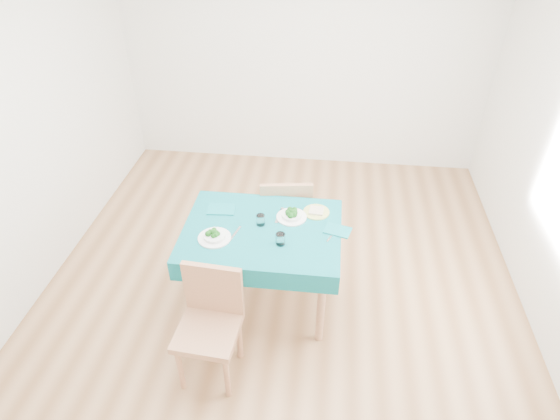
# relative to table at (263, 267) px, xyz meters

# --- Properties ---
(room_shell) EXTENTS (4.02, 4.52, 2.73)m
(room_shell) POSITION_rel_table_xyz_m (0.12, 0.13, 0.97)
(room_shell) COLOR brown
(room_shell) RESTS_ON ground
(table) EXTENTS (1.15, 0.87, 0.76)m
(table) POSITION_rel_table_xyz_m (0.00, 0.00, 0.00)
(table) COLOR #095F66
(table) RESTS_ON ground
(chair_near) EXTENTS (0.43, 0.47, 1.01)m
(chair_near) POSITION_rel_table_xyz_m (-0.26, -0.71, 0.12)
(chair_near) COLOR #A26E4C
(chair_near) RESTS_ON ground
(chair_far) EXTENTS (0.49, 0.53, 1.07)m
(chair_far) POSITION_rel_table_xyz_m (0.10, 0.67, 0.16)
(chair_far) COLOR #A26E4C
(chair_far) RESTS_ON ground
(bowl_near) EXTENTS (0.24, 0.24, 0.07)m
(bowl_near) POSITION_rel_table_xyz_m (-0.32, -0.15, 0.42)
(bowl_near) COLOR white
(bowl_near) RESTS_ON table
(bowl_far) EXTENTS (0.23, 0.23, 0.07)m
(bowl_far) POSITION_rel_table_xyz_m (0.20, 0.16, 0.41)
(bowl_far) COLOR white
(bowl_far) RESTS_ON table
(fork_near) EXTENTS (0.08, 0.19, 0.00)m
(fork_near) POSITION_rel_table_xyz_m (-0.37, -0.13, 0.38)
(fork_near) COLOR silver
(fork_near) RESTS_ON table
(knife_near) EXTENTS (0.08, 0.22, 0.00)m
(knife_near) POSITION_rel_table_xyz_m (-0.19, -0.10, 0.38)
(knife_near) COLOR silver
(knife_near) RESTS_ON table
(fork_far) EXTENTS (0.05, 0.19, 0.00)m
(fork_far) POSITION_rel_table_xyz_m (0.11, 0.17, 0.38)
(fork_far) COLOR silver
(fork_far) RESTS_ON table
(knife_far) EXTENTS (0.09, 0.18, 0.00)m
(knife_far) POSITION_rel_table_xyz_m (0.52, -0.01, 0.38)
(knife_far) COLOR silver
(knife_far) RESTS_ON table
(napkin_near) EXTENTS (0.22, 0.16, 0.01)m
(napkin_near) POSITION_rel_table_xyz_m (-0.35, 0.20, 0.39)
(napkin_near) COLOR #0D6A71
(napkin_near) RESTS_ON table
(napkin_far) EXTENTS (0.22, 0.18, 0.01)m
(napkin_far) POSITION_rel_table_xyz_m (0.55, 0.04, 0.38)
(napkin_far) COLOR #0D6A71
(napkin_far) RESTS_ON table
(tumbler_center) EXTENTS (0.06, 0.06, 0.08)m
(tumbler_center) POSITION_rel_table_xyz_m (-0.02, 0.05, 0.42)
(tumbler_center) COLOR white
(tumbler_center) RESTS_ON table
(tumbler_side) EXTENTS (0.07, 0.07, 0.09)m
(tumbler_side) POSITION_rel_table_xyz_m (0.16, -0.15, 0.42)
(tumbler_side) COLOR white
(tumbler_side) RESTS_ON table
(side_plate) EXTENTS (0.20, 0.20, 0.01)m
(side_plate) POSITION_rel_table_xyz_m (0.39, 0.25, 0.38)
(side_plate) COLOR #BDC660
(side_plate) RESTS_ON table
(bread_slice) EXTENTS (0.12, 0.12, 0.02)m
(bread_slice) POSITION_rel_table_xyz_m (0.39, 0.25, 0.40)
(bread_slice) COLOR beige
(bread_slice) RESTS_ON side_plate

